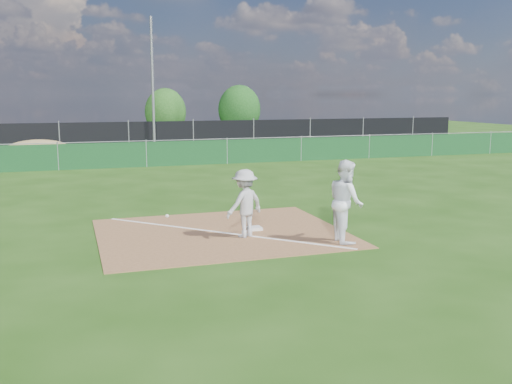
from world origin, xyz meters
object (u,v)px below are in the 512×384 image
at_px(tree_mid, 165,112).
at_px(car_mid, 85,135).
at_px(runner, 346,201).
at_px(play_at_first, 245,203).
at_px(light_pole, 153,85).
at_px(car_right, 214,133).
at_px(first_base, 255,228).
at_px(tree_right, 239,109).
at_px(car_left, 16,137).

bearing_deg(tree_mid, car_mid, -132.83).
bearing_deg(runner, tree_mid, 4.34).
height_order(play_at_first, runner, runner).
height_order(light_pole, car_right, light_pole).
bearing_deg(first_base, tree_mid, 84.45).
bearing_deg(car_right, tree_mid, 13.61).
bearing_deg(first_base, tree_right, 74.04).
xyz_separation_m(car_mid, tree_mid, (6.58, 7.10, 1.25)).
relative_size(car_right, tree_mid, 1.22).
distance_m(play_at_first, tree_right, 35.33).
xyz_separation_m(car_left, car_mid, (4.30, -1.11, 0.10)).
distance_m(play_at_first, car_right, 27.25).
xyz_separation_m(car_right, tree_mid, (-2.19, 7.32, 1.33)).
relative_size(runner, tree_right, 0.46).
xyz_separation_m(first_base, runner, (1.67, -1.73, 0.91)).
relative_size(light_pole, tree_mid, 2.02).
relative_size(play_at_first, car_left, 0.64).
height_order(car_mid, car_right, car_mid).
relative_size(first_base, tree_mid, 0.09).
distance_m(first_base, tree_mid, 33.53).
bearing_deg(tree_mid, runner, -92.56).
xyz_separation_m(play_at_first, runner, (2.13, -1.11, 0.13)).
xyz_separation_m(light_pole, first_base, (-0.61, -21.67, -3.94)).
relative_size(car_left, tree_mid, 1.01).
height_order(play_at_first, tree_right, tree_right).
height_order(runner, car_right, runner).
bearing_deg(tree_mid, tree_right, -0.51).
relative_size(light_pole, play_at_first, 3.12).
height_order(car_left, tree_mid, tree_mid).
xyz_separation_m(runner, car_right, (3.76, 27.72, -0.26)).
distance_m(play_at_first, car_mid, 26.98).
bearing_deg(tree_right, runner, -102.63).
height_order(light_pole, tree_mid, light_pole).
distance_m(light_pole, runner, 23.61).
height_order(runner, car_left, runner).
relative_size(play_at_first, runner, 1.32).
distance_m(car_left, car_mid, 4.44).
relative_size(light_pole, first_base, 23.62).
relative_size(runner, tree_mid, 0.49).
relative_size(light_pole, car_right, 1.66).
bearing_deg(first_base, light_pole, 88.37).
xyz_separation_m(light_pole, play_at_first, (-1.07, -22.28, -3.16)).
height_order(car_mid, tree_right, tree_right).
height_order(car_left, car_mid, car_mid).
distance_m(first_base, car_right, 26.57).
xyz_separation_m(first_base, car_right, (5.43, 26.00, 0.65)).
height_order(first_base, tree_right, tree_right).
relative_size(car_left, car_right, 0.83).
bearing_deg(tree_right, car_right, -119.34).
distance_m(light_pole, tree_mid, 12.10).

